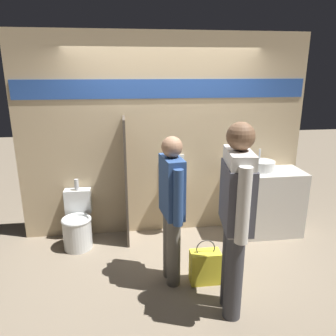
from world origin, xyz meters
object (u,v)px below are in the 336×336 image
(cell_phone, at_px, (248,174))
(person_in_vest, at_px, (236,209))
(sink_basin, at_px, (262,166))
(urinal_near_counter, at_px, (174,181))
(shopping_bag, at_px, (205,266))
(person_with_lanyard, at_px, (172,205))
(toilet, at_px, (78,225))

(cell_phone, xyz_separation_m, person_in_vest, (-0.64, -1.37, 0.14))
(sink_basin, xyz_separation_m, urinal_near_counter, (-1.20, 0.08, -0.20))
(urinal_near_counter, bearing_deg, shopping_bag, -81.80)
(sink_basin, relative_size, person_with_lanyard, 0.21)
(person_in_vest, height_order, shopping_bag, person_in_vest)
(sink_basin, relative_size, urinal_near_counter, 0.29)
(shopping_bag, bearing_deg, toilet, 146.13)
(cell_phone, height_order, toilet, cell_phone)
(toilet, xyz_separation_m, person_with_lanyard, (1.11, -0.89, 0.59))
(urinal_near_counter, height_order, person_in_vest, person_in_vest)
(urinal_near_counter, bearing_deg, person_in_vest, -79.30)
(sink_basin, height_order, person_in_vest, person_in_vest)
(person_with_lanyard, xyz_separation_m, shopping_bag, (0.35, -0.09, -0.70))
(urinal_near_counter, distance_m, toilet, 1.39)
(sink_basin, height_order, urinal_near_counter, sink_basin)
(toilet, bearing_deg, sink_basin, 2.05)
(sink_basin, distance_m, person_in_vest, 1.77)
(sink_basin, xyz_separation_m, toilet, (-2.49, -0.09, -0.68))
(person_in_vest, distance_m, person_with_lanyard, 0.75)
(shopping_bag, bearing_deg, urinal_near_counter, 98.20)
(shopping_bag, bearing_deg, person_in_vest, -73.18)
(urinal_near_counter, bearing_deg, cell_phone, -14.18)
(cell_phone, height_order, urinal_near_counter, urinal_near_counter)
(person_with_lanyard, bearing_deg, urinal_near_counter, -17.25)
(urinal_near_counter, height_order, shopping_bag, urinal_near_counter)
(toilet, height_order, shopping_bag, toilet)
(toilet, height_order, person_in_vest, person_in_vest)
(urinal_near_counter, relative_size, toilet, 1.37)
(sink_basin, xyz_separation_m, shopping_bag, (-1.03, -1.07, -0.79))
(shopping_bag, bearing_deg, person_with_lanyard, 165.79)
(person_in_vest, bearing_deg, shopping_bag, 25.01)
(sink_basin, distance_m, person_with_lanyard, 1.70)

